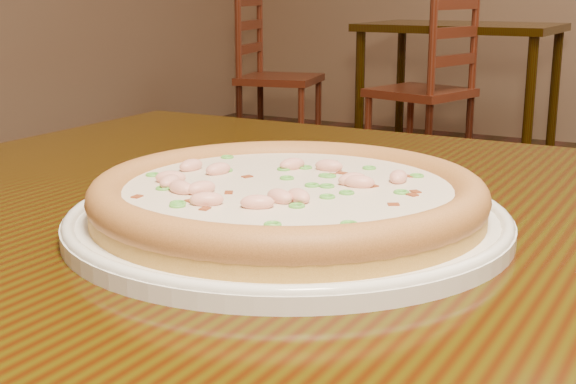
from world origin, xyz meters
The scene contains 6 objects.
hero_table centered at (-0.34, -0.08, 0.65)m, with size 1.20×0.80×0.75m.
plate centered at (-0.46, -0.13, 0.76)m, with size 0.34×0.34×0.02m.
pizza centered at (-0.46, -0.13, 0.78)m, with size 0.31×0.31×0.03m.
bg_table_left centered at (-1.47, 3.60, 0.65)m, with size 1.00×0.70×0.75m.
chair_a centered at (-2.48, 3.30, 0.44)m, with size 0.50×0.50×0.95m.
chair_b centered at (-1.47, 3.12, 0.44)m, with size 0.51×0.51×0.95m.
Camera 1 is at (-0.17, -0.65, 0.93)m, focal length 50.00 mm.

